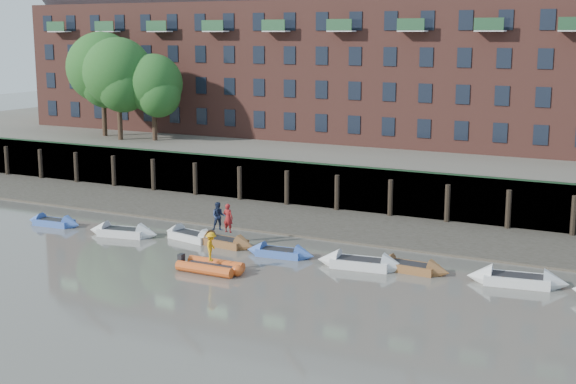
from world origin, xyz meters
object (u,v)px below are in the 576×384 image
Objects in this scene: rowboat_5 at (361,263)px; person_rower_b at (219,216)px; rowboat_1 at (123,232)px; rowboat_6 at (411,267)px; rowboat_4 at (280,253)px; rowboat_2 at (191,236)px; person_rib_crew at (211,247)px; rowboat_0 at (54,222)px; rib_tender at (213,267)px; rowboat_7 at (517,280)px; person_rower_a at (228,218)px; rowboat_3 at (224,242)px.

rowboat_5 is 9.58m from person_rower_b.
rowboat_6 is (18.42, 0.93, -0.02)m from rowboat_1.
rowboat_4 is 4.80m from person_rower_b.
rowboat_2 is 7.03m from person_rib_crew.
person_rower_b reaches higher than rowboat_6.
rowboat_4 is at bearing -42.99° from person_rib_crew.
rowboat_0 is at bearing -162.73° from rowboat_2.
rib_tender is at bearing -149.14° from rowboat_6.
rowboat_7 is (5.53, 0.22, 0.04)m from rowboat_6.
person_rower_b reaches higher than rowboat_4.
rowboat_0 is 2.39× the size of person_rower_a.
rowboat_4 is (16.71, 0.23, 0.00)m from rowboat_0.
rib_tender is (14.94, -4.08, 0.07)m from rowboat_0.
person_rower_a is (-16.83, -0.22, 1.45)m from rowboat_7.
rowboat_3 is 11.56m from rowboat_6.
rowboat_3 is 5.41m from person_rib_crew.
rowboat_5 is at bearing 177.26° from rowboat_7.
person_rower_b is (-0.72, 0.11, -0.00)m from person_rower_a.
rowboat_6 is 12.12m from person_rower_b.
rowboat_4 is 0.83× the size of rowboat_5.
rowboat_2 is 6.62m from rowboat_4.
person_rib_crew is at bearing -33.97° from rowboat_1.
rowboat_2 is 2.55m from rowboat_3.
rowboat_7 reaches higher than rowboat_6.
rowboat_2 is 3.16m from person_rower_a.
person_rower_b is at bearing 0.21° from rowboat_0.
rowboat_3 is 2.85× the size of person_rib_crew.
rib_tender is 5.88m from person_rower_b.
rowboat_1 reaches higher than rowboat_4.
rowboat_5 reaches higher than rowboat_3.
rowboat_4 is 1.14× the size of rib_tender.
person_rower_a reaches higher than person_rower_b.
rowboat_0 is 0.82× the size of rowboat_5.
rowboat_1 is at bearing 173.97° from rowboat_5.
rowboat_4 is at bearing 4.47° from rowboat_2.
rowboat_3 is (2.53, -0.28, -0.01)m from rowboat_2.
rowboat_5 is at bearing 7.34° from rowboat_2.
person_rower_a is at bearing 2.02° from person_rib_crew.
rowboat_3 is at bearing 5.24° from rowboat_2.
rowboat_2 is 7.02m from rib_tender.
rowboat_4 is at bearing -40.99° from person_rower_b.
person_rower_b reaches higher than rowboat_1.
rowboat_1 is 7.32m from person_rower_a.
rowboat_2 is at bearing -179.72° from rowboat_3.
rowboat_6 is at bearing 173.73° from rowboat_7.
rowboat_5 is at bearing -77.52° from person_rib_crew.
rowboat_7 is 16.90m from person_rower_a.
person_rower_b is at bearing 8.43° from person_rib_crew.
person_rib_crew is at bearing -118.43° from rowboat_4.
rowboat_5 is at bearing -9.26° from rowboat_1.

